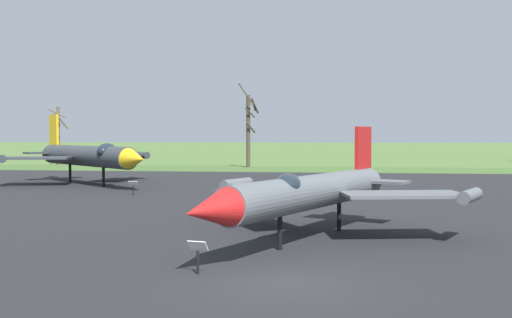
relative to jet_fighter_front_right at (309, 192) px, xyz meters
The scene contains 9 objects.
ground_plane 6.97m from the jet_fighter_front_right, 93.61° to the right, with size 600.00×600.00×0.00m, color #4C6B33.
asphalt_apron 11.42m from the jet_fighter_front_right, 92.15° to the left, with size 90.88×59.87×0.05m, color black.
grass_verge_strip 47.23m from the jet_fighter_front_right, 90.51° to the left, with size 150.88×12.00×0.06m, color #40602B.
jet_fighter_front_right is the anchor object (origin of this frame).
info_placard_front_right 6.74m from the jet_fighter_front_right, 115.99° to the right, with size 0.60×0.36×1.01m.
jet_fighter_rear_left 29.59m from the jet_fighter_front_right, 128.49° to the left, with size 14.24×13.91×5.77m.
info_placard_rear_left 19.90m from the jet_fighter_front_right, 127.83° to the left, with size 0.63×0.24×0.98m.
bare_tree_far_left 62.88m from the jet_fighter_front_right, 123.58° to the left, with size 2.53×2.36×7.66m.
bare_tree_left_of_center 51.28m from the jet_fighter_front_right, 100.64° to the left, with size 2.37×2.01×10.23m.
Camera 1 is at (1.37, -16.05, 4.00)m, focal length 42.79 mm.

